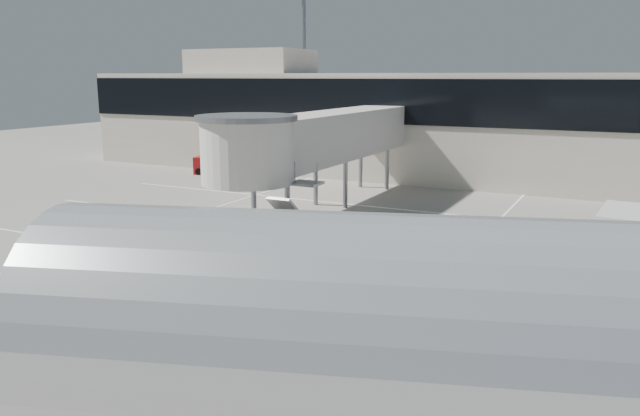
% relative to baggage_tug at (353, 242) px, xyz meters
% --- Properties ---
extents(ground, '(140.00, 140.00, 0.00)m').
position_rel_baggage_tug_xyz_m(ground, '(-1.53, -5.93, -0.61)').
color(ground, gray).
rests_on(ground, ground).
extents(lane_markings, '(40.00, 30.00, 0.02)m').
position_rel_baggage_tug_xyz_m(lane_markings, '(-2.19, 3.40, -0.60)').
color(lane_markings, white).
rests_on(lane_markings, ground).
extents(terminal, '(64.00, 12.11, 15.20)m').
position_rel_baggage_tug_xyz_m(terminal, '(-1.88, 24.01, 3.50)').
color(terminal, beige).
rests_on(terminal, ground).
extents(jet_bridge, '(5.70, 20.40, 6.03)m').
position_rel_baggage_tug_xyz_m(jet_bridge, '(-5.50, 6.34, 3.68)').
color(jet_bridge, beige).
rests_on(jet_bridge, ground).
extents(baggage_tug, '(2.67, 1.89, 1.67)m').
position_rel_baggage_tug_xyz_m(baggage_tug, '(0.00, 0.00, 0.00)').
color(baggage_tug, '#9C0E10').
rests_on(baggage_tug, ground).
extents(suitcase_cart, '(3.41, 2.29, 1.33)m').
position_rel_baggage_tug_xyz_m(suitcase_cart, '(4.12, -0.35, -0.15)').
color(suitcase_cart, black).
rests_on(suitcase_cart, ground).
extents(box_cart_near, '(3.35, 1.67, 1.29)m').
position_rel_baggage_tug_xyz_m(box_cart_near, '(-1.52, -9.03, -0.09)').
color(box_cart_near, black).
rests_on(box_cart_near, ground).
extents(box_cart_far, '(3.51, 1.75, 1.35)m').
position_rel_baggage_tug_xyz_m(box_cart_far, '(-8.03, -7.65, -0.07)').
color(box_cart_far, black).
rests_on(box_cart_far, ground).
extents(ground_worker, '(0.71, 0.49, 1.88)m').
position_rel_baggage_tug_xyz_m(ground_worker, '(-0.78, -5.72, 0.34)').
color(ground_worker, '#AFFF1A').
rests_on(ground_worker, ground).
extents(minivan, '(2.19, 4.53, 1.67)m').
position_rel_baggage_tug_xyz_m(minivan, '(10.53, 7.54, 0.40)').
color(minivan, silver).
rests_on(minivan, ground).
extents(belt_loader, '(4.06, 2.28, 1.85)m').
position_rel_baggage_tug_xyz_m(belt_loader, '(-19.08, 16.21, 0.10)').
color(belt_loader, '#9C0E10').
rests_on(belt_loader, ground).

